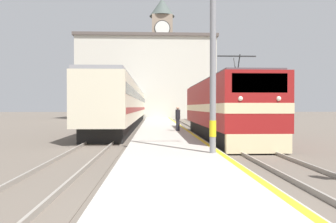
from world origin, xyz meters
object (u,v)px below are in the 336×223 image
clock_tower (162,54)px  locomotive_train (222,109)px  catenary_mast (215,30)px  person_on_platform (178,118)px  passenger_train (131,105)px

clock_tower → locomotive_train: bearing=-87.0°
locomotive_train → catenary_mast: bearing=-103.5°
catenary_mast → person_on_platform: 11.81m
locomotive_train → passenger_train: size_ratio=0.28×
passenger_train → catenary_mast: 31.58m
locomotive_train → passenger_train: bearing=107.9°
passenger_train → clock_tower: size_ratio=2.11×
locomotive_train → person_on_platform: bearing=136.0°
clock_tower → passenger_train: bearing=-100.1°
locomotive_train → clock_tower: size_ratio=0.60×
catenary_mast → clock_tower: clock_tower is taller
passenger_train → catenary_mast: catenary_mast is taller
passenger_train → locomotive_train: bearing=-72.1°
passenger_train → person_on_platform: (4.61, -19.81, -0.99)m
person_on_platform → clock_tower: (0.11, 46.28, 12.12)m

